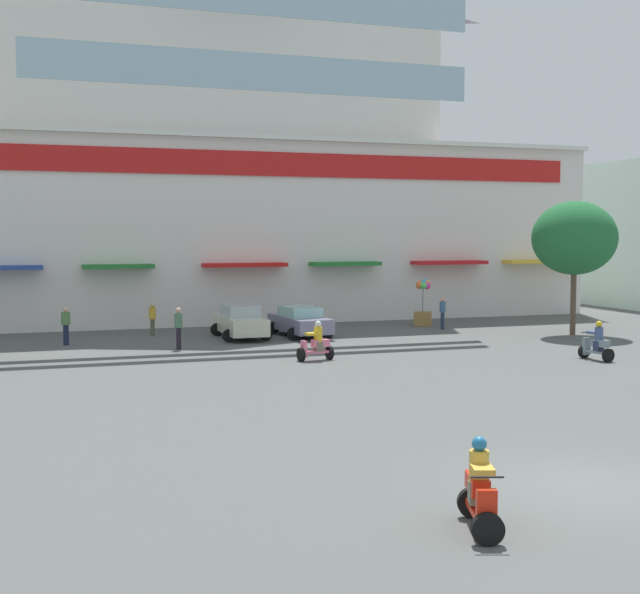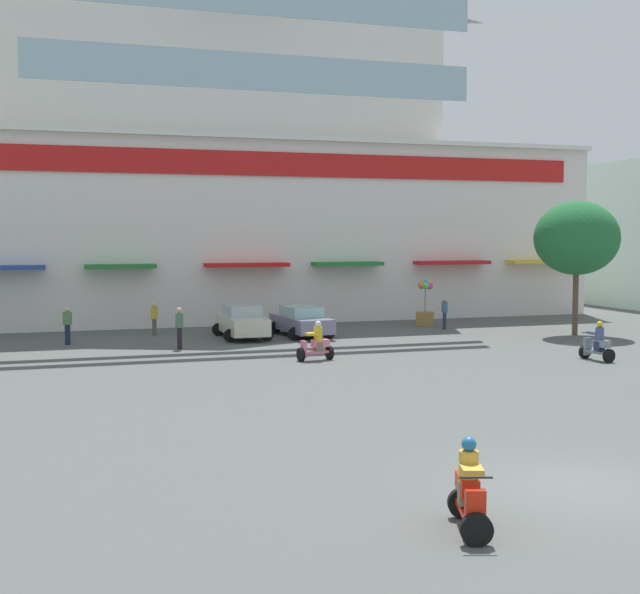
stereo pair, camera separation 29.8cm
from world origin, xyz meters
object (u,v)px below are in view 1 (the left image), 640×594
plaza_tree_1 (575,238)px  pedestrian_3 (179,325)px  parked_car_0 (241,321)px  balloon_vendor_cart (423,304)px  scooter_rider_0 (480,492)px  scooter_rider_1 (316,344)px  pedestrian_0 (66,323)px  pedestrian_1 (443,311)px  parked_car_1 (300,321)px  pedestrian_2 (152,317)px  scooter_rider_3 (597,344)px

plaza_tree_1 → pedestrian_3: 19.15m
parked_car_0 → balloon_vendor_cart: 10.52m
scooter_rider_0 → scooter_rider_1: scooter_rider_0 is taller
parked_car_0 → scooter_rider_0: size_ratio=2.75×
plaza_tree_1 → scooter_rider_0: bearing=-128.0°
pedestrian_0 → pedestrian_1: (18.36, 0.38, -0.01)m
parked_car_1 → pedestrian_2: (-6.59, 2.50, 0.17)m
parked_car_1 → pedestrian_1: bearing=4.0°
pedestrian_1 → pedestrian_2: 14.48m
pedestrian_3 → plaza_tree_1: bearing=-2.4°
plaza_tree_1 → balloon_vendor_cart: bearing=131.6°
parked_car_0 → scooter_rider_0: bearing=-94.4°
scooter_rider_1 → plaza_tree_1: bearing=15.3°
parked_car_0 → pedestrian_3: pedestrian_3 is taller
scooter_rider_3 → balloon_vendor_cart: (-1.13, 13.10, 0.56)m
scooter_rider_0 → pedestrian_1: bearing=64.5°
scooter_rider_0 → scooter_rider_3: (13.46, 15.11, -0.01)m
plaza_tree_1 → balloon_vendor_cart: plaza_tree_1 is taller
pedestrian_0 → pedestrian_3: 5.32m
parked_car_0 → pedestrian_2: size_ratio=2.68×
pedestrian_0 → scooter_rider_3: bearing=-29.8°
pedestrian_2 → pedestrian_3: 5.27m
plaza_tree_1 → scooter_rider_0: size_ratio=4.18×
scooter_rider_1 → pedestrian_0: (-8.97, 7.64, 0.34)m
scooter_rider_3 → parked_car_1: bearing=128.4°
pedestrian_0 → balloon_vendor_cart: 18.19m
parked_car_1 → pedestrian_3: pedestrian_3 is taller
scooter_rider_1 → pedestrian_2: size_ratio=0.96×
parked_car_1 → scooter_rider_1: (-1.64, -7.47, -0.12)m
plaza_tree_1 → pedestrian_1: 7.37m
parked_car_0 → scooter_rider_1: (1.20, -7.61, -0.18)m
pedestrian_3 → balloon_vendor_cart: 14.52m
parked_car_0 → pedestrian_2: parked_car_0 is taller
pedestrian_1 → balloon_vendor_cart: balloon_vendor_cart is taller
balloon_vendor_cart → pedestrian_0: bearing=-173.4°
parked_car_0 → pedestrian_0: bearing=179.8°
scooter_rider_1 → balloon_vendor_cart: size_ratio=0.61×
parked_car_1 → pedestrian_0: pedestrian_0 is taller
parked_car_1 → pedestrian_0: size_ratio=2.63×
pedestrian_3 → scooter_rider_3: bearing=-28.7°
scooter_rider_0 → pedestrian_3: (-1.30, 23.20, 0.38)m
balloon_vendor_cart → parked_car_0: bearing=-168.3°
parked_car_0 → scooter_rider_3: (11.43, -10.97, -0.16)m
scooter_rider_3 → parked_car_0: bearing=136.2°
scooter_rider_0 → balloon_vendor_cart: bearing=66.4°
parked_car_0 → parked_car_1: size_ratio=0.96×
parked_car_0 → parked_car_1: parked_car_0 is taller
scooter_rider_0 → pedestrian_3: size_ratio=0.87×
scooter_rider_3 → pedestrian_0: pedestrian_0 is taller
scooter_rider_0 → pedestrian_1: (12.61, 26.50, 0.30)m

